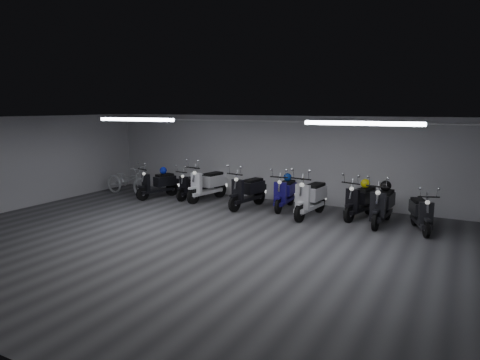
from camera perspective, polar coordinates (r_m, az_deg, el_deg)
The scene contains 21 objects.
floor at distance 9.81m, azimuth -3.66°, elevation -8.57°, with size 14.00×10.00×0.01m, color #38383A.
ceiling at distance 9.32m, azimuth -3.85°, elevation 8.08°, with size 14.00×10.00×0.01m, color gray.
back_wall at distance 13.92m, azimuth 7.13°, elevation 2.75°, with size 14.00×0.01×2.80m, color #AEADB0.
left_wall at distance 14.40m, azimuth -28.23°, elevation 1.90°, with size 0.01×10.00×2.80m, color #AEADB0.
fluor_strip_left at distance 11.92m, azimuth -13.72°, elevation 7.86°, with size 2.40×0.18×0.08m, color white.
fluor_strip_right at distance 9.13m, azimuth 16.03°, elevation 7.29°, with size 2.40×0.18×0.08m, color white.
conduit at distance 13.75m, azimuth 7.11°, elevation 7.76°, with size 0.05×0.05×13.60m, color white.
scooter_0 at distance 14.74m, azimuth -10.98°, elevation 0.09°, with size 0.58×1.75×1.30m, color black, non-canonical shape.
scooter_1 at distance 14.49m, azimuth -6.41°, elevation -0.14°, with size 0.54×1.62×1.21m, color black, non-canonical shape.
scooter_2 at distance 14.13m, azimuth -4.45°, elevation 0.14°, with size 0.65×1.95×1.45m, color white, non-canonical shape.
scooter_3 at distance 13.05m, azimuth 0.98°, elevation -0.75°, with size 0.63×1.88×1.40m, color black, non-canonical shape.
scooter_4 at distance 12.95m, azimuth 6.02°, elevation -1.02°, with size 0.60×1.80×1.34m, color navy, non-canonical shape.
scooter_6 at distance 12.10m, azimuth 9.41°, elevation -1.53°, with size 0.66×1.98×1.47m, color #B9BABE, non-canonical shape.
scooter_7 at distance 12.26m, azimuth 15.81°, elevation -1.95°, with size 0.60×1.80×1.34m, color black, non-canonical shape.
scooter_8 at distance 11.76m, azimuth 18.52°, elevation -2.42°, with size 0.63×1.88×1.40m, color black, non-canonical shape.
scooter_9 at distance 11.53m, azimuth 23.06°, elevation -3.37°, with size 0.55×1.64×1.22m, color black, non-canonical shape.
bicycle at distance 15.56m, azimuth -14.85°, elevation 0.36°, with size 0.69×1.94×1.26m, color silver.
helmet_0 at distance 11.95m, azimuth 18.89°, elevation -0.74°, with size 0.29×0.29×0.29m, color black.
helmet_1 at distance 14.83m, azimuth -10.21°, elevation 1.25°, with size 0.25×0.25×0.25m, color #0E1C9F.
helmet_2 at distance 13.13m, azimuth 6.37°, elevation 0.38°, with size 0.25×0.25×0.25m, color navy.
helmet_3 at distance 12.43m, azimuth 16.40°, elevation -0.46°, with size 0.26×0.26×0.26m, color #C4BB0B.
Camera 1 is at (4.90, -7.92, 3.06)m, focal length 31.95 mm.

